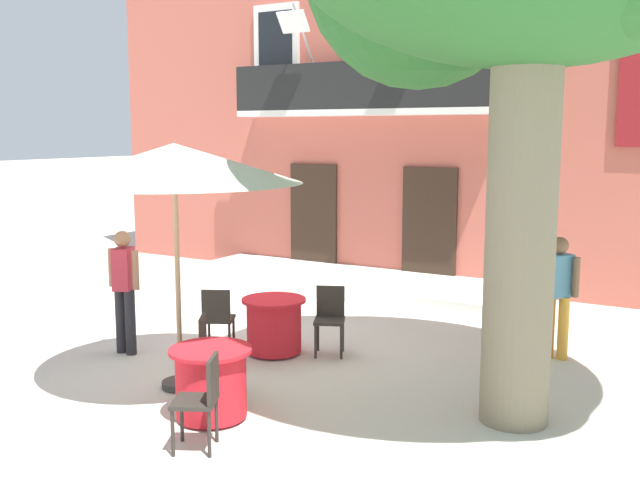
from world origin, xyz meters
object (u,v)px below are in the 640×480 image
Objects in this scene: cafe_umbrella at (174,165)px; pedestrian_mid_plaza at (124,285)px; cafe_chair_middle_1 at (330,315)px; cafe_chair_middle_0 at (218,316)px; pedestrian_near_entrance at (558,290)px; cafe_table_middle at (274,325)px; cafe_table_near_tree at (211,382)px; cafe_chair_near_tree_1 at (202,396)px; cafe_chair_near_tree_0 at (212,348)px.

pedestrian_mid_plaza is at bearing 157.09° from cafe_umbrella.
pedestrian_mid_plaza is at bearing -149.29° from cafe_chair_middle_1.
cafe_chair_middle_0 is at bearing -147.56° from cafe_chair_middle_1.
pedestrian_near_entrance is (2.68, 1.33, 0.39)m from cafe_chair_middle_1.
cafe_table_middle is at bearing 33.71° from cafe_chair_middle_0.
cafe_table_near_tree is 2.24m from cafe_chair_middle_0.
cafe_table_middle is 0.30× the size of cafe_umbrella.
cafe_table_near_tree is 0.95× the size of cafe_chair_middle_1.
cafe_chair_middle_1 is (1.27, 0.81, 0.00)m from cafe_chair_middle_0.
cafe_chair_middle_0 is at bearing 125.80° from cafe_chair_near_tree_1.
cafe_table_middle is (-0.71, 2.21, 0.00)m from cafe_table_near_tree.
cafe_table_near_tree is at bearing -31.09° from cafe_umbrella.
cafe_chair_middle_0 is 2.46m from cafe_umbrella.
cafe_table_near_tree is at bearing -52.13° from cafe_chair_near_tree_0.
cafe_table_middle is 0.95× the size of cafe_chair_middle_0.
cafe_chair_near_tree_0 and cafe_chair_middle_0 have the same top height.
cafe_chair_near_tree_0 is 4.56m from pedestrian_near_entrance.
cafe_chair_near_tree_1 is 1.05× the size of cafe_table_middle.
cafe_table_middle is 3.78m from pedestrian_near_entrance.
cafe_chair_middle_1 is at bearing 98.38° from cafe_chair_near_tree_1.
cafe_table_near_tree is 0.77m from cafe_chair_near_tree_1.
cafe_chair_middle_1 is 0.31× the size of cafe_umbrella.
cafe_chair_near_tree_0 is 2.04m from cafe_chair_middle_1.
pedestrian_near_entrance is at bearing 28.47° from pedestrian_mid_plaza.
cafe_chair_near_tree_0 is 1.05× the size of cafe_table_middle.
cafe_umbrella is (-0.91, 0.55, 2.22)m from cafe_table_near_tree.
pedestrian_mid_plaza is (-2.37, -1.41, 0.42)m from cafe_chair_middle_1.
pedestrian_near_entrance is at bearing 27.36° from cafe_table_middle.
cafe_table_middle is 0.53× the size of pedestrian_near_entrance.
cafe_chair_middle_1 is at bearing -153.60° from pedestrian_near_entrance.
pedestrian_near_entrance reaches higher than cafe_chair_near_tree_1.
cafe_table_middle is (-0.25, 1.61, -0.14)m from cafe_chair_near_tree_0.
cafe_chair_near_tree_1 is at bearing -32.67° from pedestrian_mid_plaza.
cafe_chair_middle_1 is 3.04m from cafe_umbrella.
cafe_chair_near_tree_1 and cafe_chair_middle_1 have the same top height.
cafe_umbrella is at bearing -22.91° from pedestrian_mid_plaza.
cafe_table_near_tree is 0.53× the size of pedestrian_near_entrance.
cafe_chair_near_tree_0 is 0.56× the size of pedestrian_near_entrance.
cafe_table_near_tree is 0.95× the size of cafe_chair_near_tree_1.
cafe_table_near_tree is 0.30× the size of cafe_umbrella.
pedestrian_near_entrance is 5.75m from pedestrian_mid_plaza.
cafe_chair_middle_1 is 3.02m from pedestrian_near_entrance.
cafe_chair_middle_0 is at bearing -146.29° from cafe_table_middle.
cafe_chair_middle_1 is at bearing 31.17° from cafe_table_middle.
cafe_table_near_tree is at bearing -123.64° from pedestrian_near_entrance.
cafe_table_near_tree is 0.77m from cafe_chair_near_tree_0.
cafe_chair_middle_1 is at bearing 30.71° from pedestrian_mid_plaza.
cafe_umbrella reaches higher than cafe_table_middle.
cafe_chair_near_tree_0 is at bearing 127.87° from cafe_table_near_tree.
cafe_chair_near_tree_0 is 1.00× the size of cafe_chair_near_tree_1.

